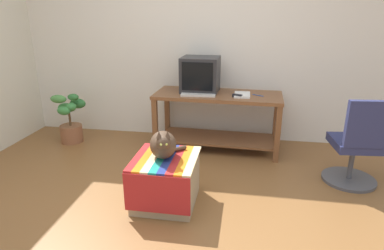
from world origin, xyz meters
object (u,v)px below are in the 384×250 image
desk (217,111)px  tv_monitor (200,75)px  book (242,95)px  office_chair (357,148)px  potted_plant (70,120)px  keyboard (198,95)px  cat (163,144)px  stapler (237,96)px  ottoman_with_blanket (166,180)px

desk → tv_monitor: 0.49m
book → office_chair: (1.12, -0.63, -0.33)m
potted_plant → office_chair: size_ratio=0.73×
desk → book: size_ratio=5.66×
office_chair → keyboard: bearing=-24.3°
book → cat: (-0.63, -1.25, -0.16)m
tv_monitor → book: (0.51, -0.14, -0.19)m
desk → stapler: 0.37m
keyboard → ottoman_with_blanket: 1.29m
keyboard → stapler: bearing=-6.2°
cat → desk: bearing=58.4°
ottoman_with_blanket → stapler: (0.56, 1.16, 0.50)m
tv_monitor → ottoman_with_blanket: bearing=-92.1°
tv_monitor → office_chair: (1.64, -0.77, -0.52)m
keyboard → ottoman_with_blanket: keyboard is taller
tv_monitor → book: size_ratio=1.69×
tv_monitor → office_chair: size_ratio=0.51×
desk → ottoman_with_blanket: (-0.33, -1.32, -0.26)m
ottoman_with_blanket → potted_plant: size_ratio=0.94×
book → keyboard: bearing=-171.8°
desk → tv_monitor: bearing=162.2°
office_chair → stapler: office_chair is taller
potted_plant → stapler: bearing=-1.8°
keyboard → potted_plant: 1.74m
office_chair → book: bearing=-34.6°
desk → tv_monitor: size_ratio=3.34×
ottoman_with_blanket → potted_plant: 2.00m
keyboard → cat: keyboard is taller
potted_plant → desk: bearing=2.6°
desk → cat: (-0.35, -1.30, 0.08)m
keyboard → cat: 1.19m
desk → cat: bearing=-102.7°
ottoman_with_blanket → office_chair: office_chair is taller
office_chair → stapler: bearing=-29.7°
tv_monitor → keyboard: 0.29m
ottoman_with_blanket → cat: bearing=142.0°
keyboard → office_chair: 1.75m
keyboard → office_chair: size_ratio=0.45×
ottoman_with_blanket → potted_plant: (-1.57, 1.23, 0.08)m
desk → ottoman_with_blanket: desk is taller
cat → office_chair: bearing=2.7°
tv_monitor → potted_plant: size_ratio=0.70×
potted_plant → tv_monitor: bearing=5.7°
ottoman_with_blanket → tv_monitor: bearing=85.7°
potted_plant → office_chair: (3.31, -0.60, 0.09)m
ottoman_with_blanket → stapler: size_ratio=5.55×
tv_monitor → ottoman_with_blanket: (-0.11, -1.40, -0.69)m
desk → keyboard: keyboard is taller
tv_monitor → cat: 1.43m
desk → ottoman_with_blanket: 1.38m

